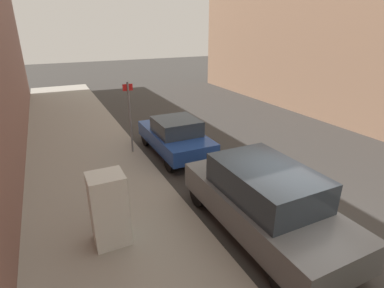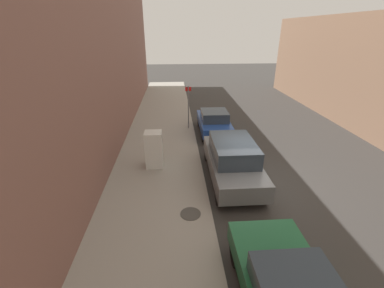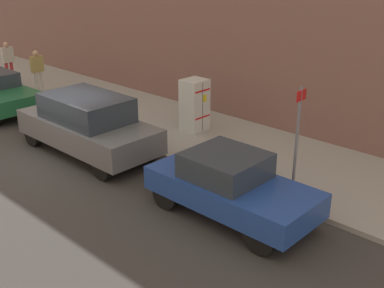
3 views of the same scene
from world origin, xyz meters
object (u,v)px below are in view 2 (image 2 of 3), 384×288
Objects in this scene: parked_suv_gray at (233,160)px; parked_hatchback_blue at (214,122)px; discarded_refrigerator at (154,149)px; street_sign_post at (188,105)px.

parked_suv_gray is 5.28m from parked_hatchback_blue.
discarded_refrigerator is 5.21m from street_sign_post.
parked_suv_gray is (1.51, -5.95, -0.72)m from street_sign_post.
discarded_refrigerator is 5.33m from parked_hatchback_blue.
street_sign_post is at bearing 69.41° from discarded_refrigerator.
parked_hatchback_blue is at bearing 90.00° from parked_suv_gray.
discarded_refrigerator is 3.51m from parked_suv_gray.
parked_hatchback_blue is (-0.00, 5.27, -0.15)m from parked_suv_gray.
parked_hatchback_blue is (1.51, -0.68, -0.88)m from street_sign_post.
discarded_refrigerator is at bearing -110.59° from street_sign_post.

